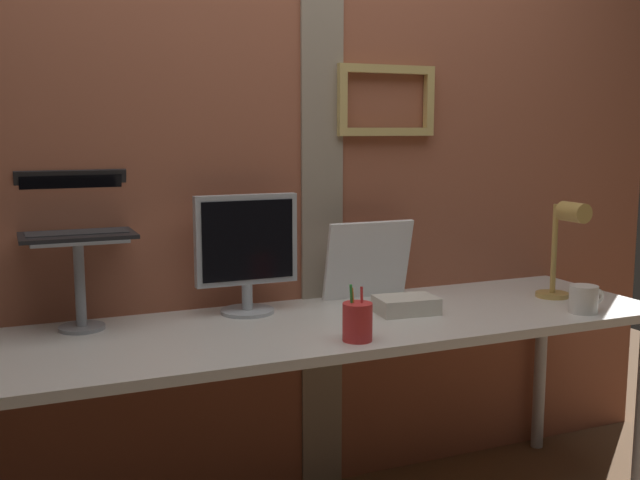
{
  "coord_description": "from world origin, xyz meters",
  "views": [
    {
      "loc": [
        -0.88,
        -2.11,
        1.34
      ],
      "look_at": [
        0.08,
        0.13,
        0.98
      ],
      "focal_mm": 42.03,
      "sensor_mm": 36.0,
      "label": 1
    }
  ],
  "objects_px": {
    "monitor": "(247,247)",
    "coffee_mug": "(584,299)",
    "whiteboard_panel": "(368,260)",
    "laptop": "(75,218)",
    "desk_lamp": "(565,239)",
    "pen_cup": "(357,322)"
  },
  "relations": [
    {
      "from": "monitor",
      "to": "coffee_mug",
      "type": "distance_m",
      "value": 1.14
    },
    {
      "from": "laptop",
      "to": "coffee_mug",
      "type": "relative_size",
      "value": 2.54
    },
    {
      "from": "laptop",
      "to": "pen_cup",
      "type": "distance_m",
      "value": 0.93
    },
    {
      "from": "laptop",
      "to": "desk_lamp",
      "type": "distance_m",
      "value": 1.67
    },
    {
      "from": "desk_lamp",
      "to": "pen_cup",
      "type": "xyz_separation_m",
      "value": [
        -0.91,
        -0.18,
        -0.16
      ]
    },
    {
      "from": "laptop",
      "to": "whiteboard_panel",
      "type": "height_order",
      "value": "laptop"
    },
    {
      "from": "whiteboard_panel",
      "to": "desk_lamp",
      "type": "height_order",
      "value": "desk_lamp"
    },
    {
      "from": "desk_lamp",
      "to": "pen_cup",
      "type": "distance_m",
      "value": 0.94
    },
    {
      "from": "whiteboard_panel",
      "to": "desk_lamp",
      "type": "xyz_separation_m",
      "value": [
        0.63,
        -0.3,
        0.08
      ]
    },
    {
      "from": "monitor",
      "to": "laptop",
      "type": "xyz_separation_m",
      "value": [
        -0.53,
        0.07,
        0.12
      ]
    },
    {
      "from": "desk_lamp",
      "to": "coffee_mug",
      "type": "distance_m",
      "value": 0.26
    },
    {
      "from": "monitor",
      "to": "coffee_mug",
      "type": "bearing_deg",
      "value": -23.16
    },
    {
      "from": "laptop",
      "to": "coffee_mug",
      "type": "height_order",
      "value": "laptop"
    },
    {
      "from": "laptop",
      "to": "desk_lamp",
      "type": "height_order",
      "value": "laptop"
    },
    {
      "from": "monitor",
      "to": "whiteboard_panel",
      "type": "xyz_separation_m",
      "value": [
        0.47,
        0.03,
        -0.08
      ]
    },
    {
      "from": "laptop",
      "to": "whiteboard_panel",
      "type": "xyz_separation_m",
      "value": [
        1.0,
        -0.03,
        -0.2
      ]
    },
    {
      "from": "laptop",
      "to": "pen_cup",
      "type": "xyz_separation_m",
      "value": [
        0.73,
        -0.51,
        -0.28
      ]
    },
    {
      "from": "monitor",
      "to": "desk_lamp",
      "type": "distance_m",
      "value": 1.14
    },
    {
      "from": "monitor",
      "to": "laptop",
      "type": "distance_m",
      "value": 0.55
    },
    {
      "from": "whiteboard_panel",
      "to": "laptop",
      "type": "bearing_deg",
      "value": 178.15
    },
    {
      "from": "monitor",
      "to": "pen_cup",
      "type": "distance_m",
      "value": 0.51
    },
    {
      "from": "desk_lamp",
      "to": "coffee_mug",
      "type": "xyz_separation_m",
      "value": [
        -0.07,
        -0.18,
        -0.17
      ]
    }
  ]
}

